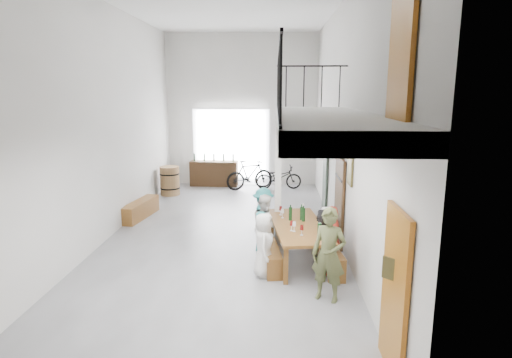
{
  "coord_description": "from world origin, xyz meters",
  "views": [
    {
      "loc": [
        1.22,
        -9.8,
        3.47
      ],
      "look_at": [
        0.81,
        -0.5,
        1.54
      ],
      "focal_mm": 30.0,
      "sensor_mm": 36.0,
      "label": 1
    }
  ],
  "objects_px": {
    "oak_barrel": "(170,181)",
    "bench_inner": "(269,252)",
    "serving_counter": "(214,173)",
    "bicycle_near": "(279,177)",
    "host_standing": "(329,255)",
    "side_bench": "(140,209)",
    "tasting_table": "(298,228)"
  },
  "relations": [
    {
      "from": "side_bench",
      "to": "bicycle_near",
      "type": "xyz_separation_m",
      "value": [
        3.87,
        3.7,
        0.19
      ]
    },
    {
      "from": "serving_counter",
      "to": "bicycle_near",
      "type": "bearing_deg",
      "value": -8.62
    },
    {
      "from": "side_bench",
      "to": "host_standing",
      "type": "xyz_separation_m",
      "value": [
        4.63,
        -4.56,
        0.56
      ]
    },
    {
      "from": "side_bench",
      "to": "bicycle_near",
      "type": "distance_m",
      "value": 5.36
    },
    {
      "from": "oak_barrel",
      "to": "side_bench",
      "type": "bearing_deg",
      "value": -93.98
    },
    {
      "from": "bicycle_near",
      "to": "serving_counter",
      "type": "bearing_deg",
      "value": 72.25
    },
    {
      "from": "side_bench",
      "to": "tasting_table",
      "type": "bearing_deg",
      "value": -34.66
    },
    {
      "from": "bench_inner",
      "to": "side_bench",
      "type": "xyz_separation_m",
      "value": [
        -3.62,
        2.99,
        0.02
      ]
    },
    {
      "from": "bench_inner",
      "to": "serving_counter",
      "type": "relative_size",
      "value": 1.06
    },
    {
      "from": "side_bench",
      "to": "oak_barrel",
      "type": "relative_size",
      "value": 1.72
    },
    {
      "from": "host_standing",
      "to": "bicycle_near",
      "type": "xyz_separation_m",
      "value": [
        -0.76,
        8.26,
        -0.37
      ]
    },
    {
      "from": "oak_barrel",
      "to": "tasting_table",
      "type": "bearing_deg",
      "value": -54.18
    },
    {
      "from": "serving_counter",
      "to": "side_bench",
      "type": "bearing_deg",
      "value": -107.47
    },
    {
      "from": "host_standing",
      "to": "tasting_table",
      "type": "bearing_deg",
      "value": 128.15
    },
    {
      "from": "side_bench",
      "to": "oak_barrel",
      "type": "height_order",
      "value": "oak_barrel"
    },
    {
      "from": "side_bench",
      "to": "bench_inner",
      "type": "bearing_deg",
      "value": -39.55
    },
    {
      "from": "side_bench",
      "to": "oak_barrel",
      "type": "distance_m",
      "value": 2.69
    },
    {
      "from": "oak_barrel",
      "to": "serving_counter",
      "type": "xyz_separation_m",
      "value": [
        1.3,
        1.48,
        -0.02
      ]
    },
    {
      "from": "host_standing",
      "to": "oak_barrel",
      "type": "bearing_deg",
      "value": 145.66
    },
    {
      "from": "oak_barrel",
      "to": "bicycle_near",
      "type": "bearing_deg",
      "value": 15.52
    },
    {
      "from": "tasting_table",
      "to": "bench_inner",
      "type": "xyz_separation_m",
      "value": [
        -0.6,
        -0.08,
        -0.49
      ]
    },
    {
      "from": "side_bench",
      "to": "bicycle_near",
      "type": "height_order",
      "value": "bicycle_near"
    },
    {
      "from": "oak_barrel",
      "to": "bicycle_near",
      "type": "height_order",
      "value": "oak_barrel"
    },
    {
      "from": "host_standing",
      "to": "serving_counter",
      "type": "bearing_deg",
      "value": 133.97
    },
    {
      "from": "tasting_table",
      "to": "oak_barrel",
      "type": "height_order",
      "value": "oak_barrel"
    },
    {
      "from": "bench_inner",
      "to": "serving_counter",
      "type": "xyz_separation_m",
      "value": [
        -2.14,
        7.14,
        0.25
      ]
    },
    {
      "from": "tasting_table",
      "to": "host_standing",
      "type": "xyz_separation_m",
      "value": [
        0.41,
        -1.65,
        0.09
      ]
    },
    {
      "from": "side_bench",
      "to": "bicycle_near",
      "type": "bearing_deg",
      "value": 43.65
    },
    {
      "from": "oak_barrel",
      "to": "bench_inner",
      "type": "bearing_deg",
      "value": -58.75
    },
    {
      "from": "bicycle_near",
      "to": "oak_barrel",
      "type": "bearing_deg",
      "value": 98.55
    },
    {
      "from": "bicycle_near",
      "to": "bench_inner",
      "type": "bearing_deg",
      "value": 170.89
    },
    {
      "from": "side_bench",
      "to": "host_standing",
      "type": "relative_size",
      "value": 1.05
    }
  ]
}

